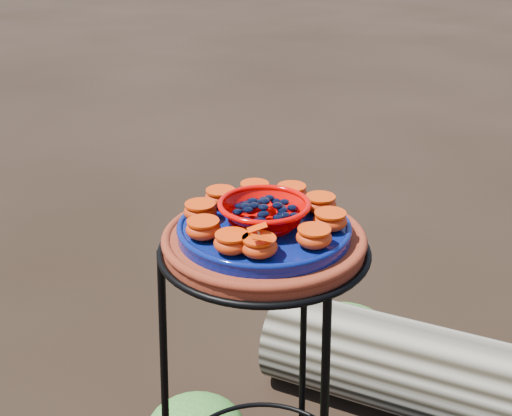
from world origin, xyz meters
The scene contains 17 objects.
plant_stand centered at (0.00, 0.00, 0.35)m, with size 0.44×0.44×0.70m, color black, non-canonical shape.
terracotta_saucer centered at (0.00, 0.00, 0.72)m, with size 0.38×0.38×0.03m, color #5D1F07.
cobalt_plate centered at (0.00, 0.00, 0.74)m, with size 0.32×0.32×0.02m, color #080540.
red_bowl centered at (0.00, 0.00, 0.77)m, with size 0.16×0.16×0.04m, color #CB0200, non-canonical shape.
glass_gems centered at (0.00, 0.00, 0.81)m, with size 0.13×0.13×0.02m, color black, non-canonical shape.
orange_half_0 centered at (0.05, -0.11, 0.77)m, with size 0.06×0.06×0.03m, color #A80400.
orange_half_1 centered at (0.12, -0.04, 0.77)m, with size 0.06×0.06×0.03m, color #A80400.
orange_half_2 centered at (0.12, 0.04, 0.77)m, with size 0.06×0.06×0.03m, color #A80400.
orange_half_3 centered at (0.07, 0.10, 0.77)m, with size 0.06×0.06×0.03m, color #A80400.
orange_half_4 centered at (0.00, 0.12, 0.77)m, with size 0.06×0.06×0.03m, color #A80400.
orange_half_5 centered at (-0.07, 0.10, 0.77)m, with size 0.06×0.06×0.03m, color #A80400.
orange_half_6 centered at (-0.12, 0.04, 0.77)m, with size 0.06×0.06×0.03m, color #A80400.
orange_half_7 centered at (-0.12, -0.04, 0.77)m, with size 0.06×0.06×0.03m, color #A80400.
orange_half_8 centered at (-0.07, -0.10, 0.77)m, with size 0.06×0.06×0.03m, color #A80400.
orange_half_9 centered at (0.00, -0.12, 0.77)m, with size 0.06×0.06×0.03m, color #A80400.
butterfly centered at (0.05, -0.11, 0.79)m, with size 0.07×0.04×0.01m, color red, non-canonical shape.
foliage_back centered at (-0.04, 0.64, 0.08)m, with size 0.33×0.33×0.16m, color #27571F.
Camera 1 is at (0.49, -0.95, 1.27)m, focal length 45.00 mm.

